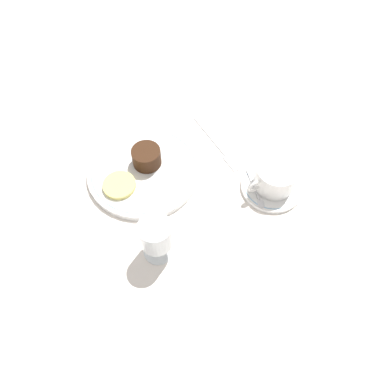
# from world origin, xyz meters

# --- Properties ---
(ground_plane) EXTENTS (3.00, 3.00, 0.00)m
(ground_plane) POSITION_xyz_m (0.00, 0.00, 0.00)
(ground_plane) COLOR white
(dinner_plate) EXTENTS (0.26, 0.26, 0.01)m
(dinner_plate) POSITION_xyz_m (0.02, -0.01, 0.01)
(dinner_plate) COLOR white
(dinner_plate) RESTS_ON ground_plane
(saucer) EXTENTS (0.14, 0.14, 0.01)m
(saucer) POSITION_xyz_m (-0.21, 0.17, 0.01)
(saucer) COLOR white
(saucer) RESTS_ON ground_plane
(coffee_cup) EXTENTS (0.12, 0.09, 0.06)m
(coffee_cup) POSITION_xyz_m (-0.22, 0.17, 0.04)
(coffee_cup) COLOR white
(coffee_cup) RESTS_ON saucer
(spoon) EXTENTS (0.04, 0.11, 0.00)m
(spoon) POSITION_xyz_m (-0.17, 0.17, 0.01)
(spoon) COLOR silver
(spoon) RESTS_ON saucer
(wine_glass) EXTENTS (0.06, 0.06, 0.11)m
(wine_glass) POSITION_xyz_m (0.08, 0.19, 0.07)
(wine_glass) COLOR silver
(wine_glass) RESTS_ON ground_plane
(fork) EXTENTS (0.02, 0.20, 0.01)m
(fork) POSITION_xyz_m (-0.17, 0.02, 0.00)
(fork) COLOR silver
(fork) RESTS_ON ground_plane
(dessert_cake) EXTENTS (0.07, 0.07, 0.04)m
(dessert_cake) POSITION_xyz_m (0.01, -0.02, 0.04)
(dessert_cake) COLOR #381E0F
(dessert_cake) RESTS_ON dinner_plate
(pineapple_slice) EXTENTS (0.07, 0.07, 0.01)m
(pineapple_slice) POSITION_xyz_m (0.09, 0.01, 0.02)
(pineapple_slice) COLOR #EFE075
(pineapple_slice) RESTS_ON dinner_plate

